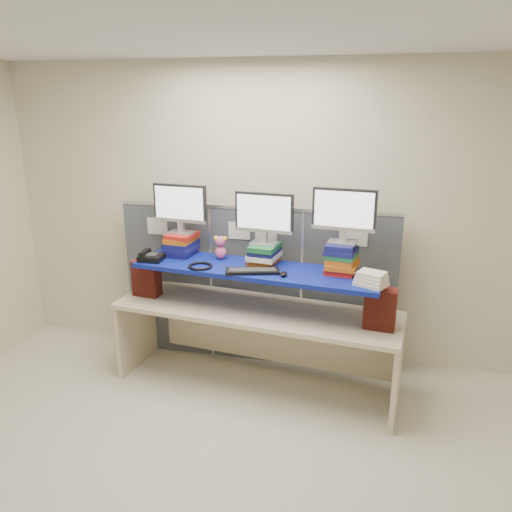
% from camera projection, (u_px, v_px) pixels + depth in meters
% --- Properties ---
extents(room, '(5.00, 4.00, 2.80)m').
position_uv_depth(room, '(188.00, 289.00, 2.86)').
color(room, beige).
rests_on(room, ground).
extents(cubicle_partition, '(2.60, 0.06, 1.53)m').
position_uv_depth(cubicle_partition, '(256.00, 285.00, 4.70)').
color(cubicle_partition, '#40454C').
rests_on(cubicle_partition, ground).
extents(desk, '(2.51, 1.01, 0.74)m').
position_uv_depth(desk, '(256.00, 324.00, 4.30)').
color(desk, beige).
rests_on(desk, ground).
extents(brick_pier_left, '(0.25, 0.16, 0.33)m').
position_uv_depth(brick_pier_left, '(147.00, 278.00, 4.49)').
color(brick_pier_left, maroon).
rests_on(brick_pier_left, desk).
extents(brick_pier_right, '(0.25, 0.16, 0.33)m').
position_uv_depth(brick_pier_right, '(380.00, 309.00, 3.83)').
color(brick_pier_right, maroon).
rests_on(brick_pier_right, desk).
extents(blue_board, '(2.12, 0.77, 0.04)m').
position_uv_depth(blue_board, '(256.00, 270.00, 4.15)').
color(blue_board, navy).
rests_on(blue_board, brick_pier_left).
extents(book_stack_left, '(0.28, 0.32, 0.20)m').
position_uv_depth(book_stack_left, '(181.00, 244.00, 4.47)').
color(book_stack_left, '#141558').
rests_on(book_stack_left, blue_board).
extents(book_stack_center, '(0.27, 0.33, 0.17)m').
position_uv_depth(book_stack_center, '(264.00, 254.00, 4.22)').
color(book_stack_center, '#C15C12').
rests_on(book_stack_center, blue_board).
extents(book_stack_right, '(0.29, 0.34, 0.24)m').
position_uv_depth(book_stack_right, '(342.00, 258.00, 4.00)').
color(book_stack_right, red).
rests_on(book_stack_right, blue_board).
extents(monitor_left, '(0.50, 0.17, 0.44)m').
position_uv_depth(monitor_left, '(180.00, 206.00, 4.36)').
color(monitor_left, '#A9A9AE').
rests_on(monitor_left, book_stack_left).
extents(monitor_center, '(0.50, 0.17, 0.44)m').
position_uv_depth(monitor_center, '(264.00, 215.00, 4.12)').
color(monitor_center, '#A9A9AE').
rests_on(monitor_center, book_stack_center).
extents(monitor_right, '(0.50, 0.17, 0.44)m').
position_uv_depth(monitor_right, '(344.00, 213.00, 3.88)').
color(monitor_right, '#A9A9AE').
rests_on(monitor_right, book_stack_right).
extents(keyboard, '(0.46, 0.25, 0.03)m').
position_uv_depth(keyboard, '(252.00, 271.00, 4.02)').
color(keyboard, black).
rests_on(keyboard, blue_board).
extents(mouse, '(0.06, 0.11, 0.03)m').
position_uv_depth(mouse, '(284.00, 274.00, 3.94)').
color(mouse, black).
rests_on(mouse, blue_board).
extents(desk_phone, '(0.21, 0.19, 0.09)m').
position_uv_depth(desk_phone, '(151.00, 257.00, 4.32)').
color(desk_phone, black).
rests_on(desk_phone, blue_board).
extents(headset, '(0.24, 0.24, 0.02)m').
position_uv_depth(headset, '(200.00, 266.00, 4.14)').
color(headset, black).
rests_on(headset, blue_board).
extents(plush_toy, '(0.12, 0.09, 0.21)m').
position_uv_depth(plush_toy, '(221.00, 247.00, 4.34)').
color(plush_toy, '#E15588').
rests_on(plush_toy, blue_board).
extents(binder_stack, '(0.28, 0.26, 0.11)m').
position_uv_depth(binder_stack, '(371.00, 279.00, 3.73)').
color(binder_stack, beige).
rests_on(binder_stack, blue_board).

